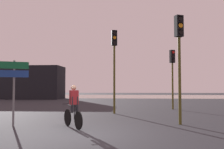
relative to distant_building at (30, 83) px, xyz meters
name	(u,v)px	position (x,y,z in m)	size (l,w,h in m)	color
ground_plane	(86,135)	(11.69, -24.05, -2.14)	(120.00, 120.00, 0.00)	#28282D
water_strip	(121,96)	(11.69, 10.00, -2.14)	(80.00, 16.00, 0.01)	#9E937F
distant_building	(30,83)	(0.00, 0.00, 0.00)	(8.47, 4.00, 4.28)	black
traffic_light_near_right	(179,48)	(15.18, -21.56, 1.01)	(0.39, 0.41, 4.55)	#4C4719
traffic_light_center	(114,56)	(12.21, -17.48, 1.24)	(0.36, 0.38, 4.90)	#4C4719
traffic_light_far_right	(172,68)	(16.11, -14.43, 0.75)	(0.39, 0.41, 4.14)	#4C4719
direction_sign_post	(14,81)	(8.52, -22.45, -0.34)	(1.02, 0.46, 2.60)	slate
cyclist	(74,106)	(10.98, -22.70, -1.32)	(1.03, 1.41, 1.62)	black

